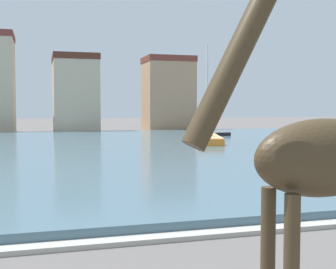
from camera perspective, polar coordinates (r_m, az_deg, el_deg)
The scene contains 7 objects.
harbor_water at distance 33.53m, azimuth -7.13°, elevation -1.66°, with size 83.34×45.97×0.34m, color #476675.
quay_edge_coping at distance 11.43m, azimuth 11.56°, elevation -11.87°, with size 83.34×0.50×0.12m, color #ADA89E.
giraffe_statue at distance 4.95m, azimuth 18.10°, elevation -3.94°, with size 2.72×0.78×4.75m.
sailboat_black at distance 48.27m, azimuth 4.96°, elevation 0.12°, with size 2.45×7.08×8.35m.
sailboat_orange at distance 37.15m, azimuth 4.93°, elevation -0.71°, with size 4.31×9.14×8.30m.
townhouse_wide_warehouse at distance 59.36m, azimuth -11.78°, elevation 5.09°, with size 5.69×7.65×9.97m.
townhouse_end_terrace at distance 61.98m, azimuth 0.02°, elevation 5.20°, with size 6.61×5.68×10.22m.
Camera 1 is at (-5.13, -1.20, 3.03)m, focal length 47.64 mm.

